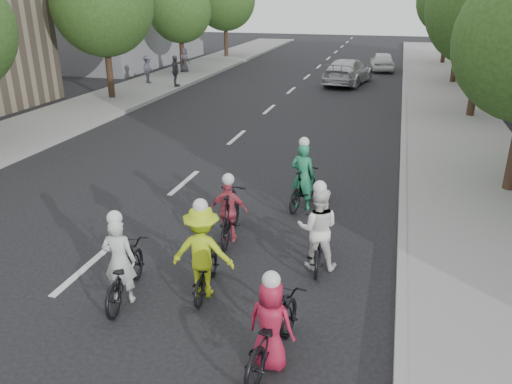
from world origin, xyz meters
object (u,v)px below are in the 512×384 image
at_px(spectator_1, 175,71).
at_px(cyclist_4, 123,270).
at_px(spectator_2, 184,60).
at_px(follow_car_trail, 382,61).
at_px(cyclist_2, 230,214).
at_px(cyclist_0, 318,236).
at_px(cyclist_3, 303,183).
at_px(follow_car_lead, 348,72).
at_px(spectator_0, 148,69).
at_px(cyclist_5, 203,258).
at_px(cyclist_1, 272,329).

bearing_deg(spectator_1, cyclist_4, -175.33).
bearing_deg(spectator_2, follow_car_trail, -46.47).
bearing_deg(follow_car_trail, cyclist_2, 79.42).
distance_m(cyclist_0, spectator_1, 20.27).
bearing_deg(spectator_1, spectator_2, 1.44).
bearing_deg(cyclist_3, cyclist_0, 117.53).
xyz_separation_m(cyclist_0, spectator_1, (-10.70, 17.21, 0.36)).
xyz_separation_m(follow_car_lead, follow_car_trail, (1.73, 6.15, -0.09)).
height_order(cyclist_2, spectator_1, spectator_1).
bearing_deg(spectator_0, follow_car_lead, -73.07).
distance_m(cyclist_5, follow_car_lead, 23.05).
distance_m(cyclist_4, cyclist_5, 1.42).
height_order(cyclist_5, spectator_0, cyclist_5).
relative_size(cyclist_5, follow_car_lead, 0.37).
bearing_deg(spectator_0, spectator_1, -110.15).
bearing_deg(cyclist_5, cyclist_1, 131.77).
distance_m(cyclist_2, follow_car_trail, 27.14).
height_order(cyclist_1, cyclist_2, same).
height_order(cyclist_1, cyclist_4, cyclist_4).
bearing_deg(cyclist_3, spectator_2, -48.22).
xyz_separation_m(follow_car_trail, spectator_1, (-10.82, -10.46, 0.37)).
bearing_deg(cyclist_5, spectator_1, -70.97).
xyz_separation_m(cyclist_2, follow_car_trail, (2.13, 27.06, 0.02)).
relative_size(follow_car_trail, spectator_2, 2.42).
relative_size(follow_car_lead, follow_car_trail, 1.34).
relative_size(cyclist_0, spectator_1, 1.06).
bearing_deg(follow_car_trail, spectator_2, 15.69).
distance_m(follow_car_lead, spectator_0, 11.68).
distance_m(cyclist_4, spectator_1, 20.72).
xyz_separation_m(follow_car_trail, spectator_0, (-12.84, -9.76, 0.31)).
relative_size(cyclist_5, spectator_1, 1.09).
bearing_deg(follow_car_trail, cyclist_1, 83.34).
bearing_deg(cyclist_0, follow_car_lead, -92.08).
bearing_deg(cyclist_4, follow_car_lead, -103.91).
bearing_deg(cyclist_1, cyclist_5, -33.51).
relative_size(cyclist_0, cyclist_2, 0.93).
xyz_separation_m(cyclist_3, follow_car_trail, (0.93, 24.88, -0.01)).
bearing_deg(cyclist_0, cyclist_4, 27.10).
xyz_separation_m(cyclist_4, follow_car_lead, (1.49, 23.58, 0.16)).
relative_size(follow_car_trail, spectator_0, 2.34).
relative_size(cyclist_0, spectator_0, 1.14).
bearing_deg(spectator_1, follow_car_lead, -81.46).
distance_m(cyclist_3, follow_car_lead, 18.75).
relative_size(cyclist_2, spectator_2, 1.26).
bearing_deg(cyclist_1, cyclist_3, -75.55).
distance_m(cyclist_1, follow_car_trail, 30.64).
xyz_separation_m(cyclist_4, spectator_0, (-9.62, 19.97, 0.38)).
bearing_deg(spectator_0, spectator_2, -3.86).
bearing_deg(spectator_2, cyclist_5, -134.37).
height_order(cyclist_0, follow_car_lead, cyclist_0).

